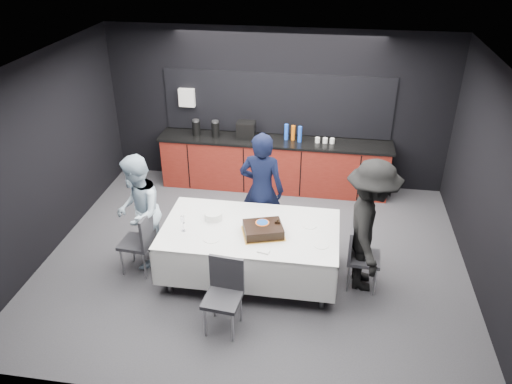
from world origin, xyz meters
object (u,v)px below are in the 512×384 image
chair_left (141,238)px  person_right (369,227)px  chair_right (358,252)px  party_table (250,237)px  chair_near (224,289)px  champagne_flute (183,221)px  cake_assembly (263,230)px  plate_stack (213,216)px  person_center (262,190)px  person_left (138,212)px

chair_left → person_right: bearing=3.3°
chair_right → party_table: bearing=-178.8°
chair_right → chair_near: same height
champagne_flute → person_right: person_right is taller
cake_assembly → party_table: bearing=151.2°
chair_right → plate_stack: bearing=176.4°
person_right → cake_assembly: bearing=96.9°
plate_stack → person_right: bearing=-2.4°
chair_near → party_table: bearing=81.2°
party_table → chair_right: bearing=1.2°
person_center → person_left: 1.77m
plate_stack → chair_left: (-0.95, -0.26, -0.30)m
chair_right → person_left: person_left is taller
person_center → person_right: 1.68m
party_table → plate_stack: (-0.53, 0.15, 0.19)m
plate_stack → chair_left: chair_left is taller
cake_assembly → chair_right: bearing=6.2°
chair_near → cake_assembly: bearing=68.7°
cake_assembly → person_left: bearing=173.7°
chair_left → chair_right: size_ratio=1.00×
cake_assembly → person_center: size_ratio=0.35×
plate_stack → party_table: bearing=-16.2°
plate_stack → champagne_flute: 0.49m
chair_near → plate_stack: bearing=108.7°
person_center → cake_assembly: bearing=103.6°
cake_assembly → person_left: size_ratio=0.38×
champagne_flute → chair_left: 0.76m
cake_assembly → chair_left: bearing=-179.8°
cake_assembly → plate_stack: 0.76m
plate_stack → champagne_flute: bearing=-132.6°
cake_assembly → person_left: 1.77m
person_center → party_table: bearing=92.0°
chair_right → chair_near: bearing=-147.6°
plate_stack → chair_near: size_ratio=0.26×
champagne_flute → cake_assembly: bearing=5.0°
chair_left → champagne_flute: bearing=-7.8°
party_table → person_left: bearing=176.7°
chair_right → person_right: (0.10, 0.04, 0.38)m
champagne_flute → chair_right: champagne_flute is taller
party_table → champagne_flute: bearing=-167.1°
champagne_flute → chair_left: (-0.63, 0.09, -0.40)m
chair_near → person_right: bearing=31.7°
party_table → chair_near: bearing=-98.8°
plate_stack → person_center: person_center is taller
cake_assembly → chair_near: cake_assembly is taller
chair_near → person_center: bearing=84.3°
champagne_flute → chair_left: champagne_flute is taller
party_table → cake_assembly: cake_assembly is taller
champagne_flute → person_right: (2.38, 0.26, -0.03)m
party_table → champagne_flute: champagne_flute is taller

